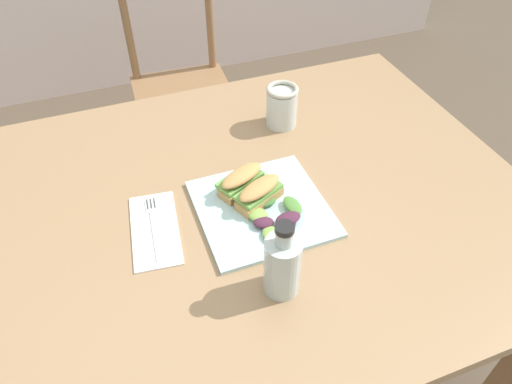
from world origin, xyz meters
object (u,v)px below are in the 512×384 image
mason_jar_iced_tea (282,108)px  dining_table (234,234)px  chair_wooden_far (182,88)px  fork_on_napkin (154,223)px  plate_lunch (262,208)px  sandwich_half_front (259,193)px  sandwich_half_back (242,180)px  bottle_cold_brew (282,267)px

mason_jar_iced_tea → dining_table: bearing=-131.9°
chair_wooden_far → mason_jar_iced_tea: chair_wooden_far is taller
fork_on_napkin → plate_lunch: bearing=-10.0°
plate_lunch → sandwich_half_front: bearing=91.1°
chair_wooden_far → plate_lunch: chair_wooden_far is taller
fork_on_napkin → mason_jar_iced_tea: 0.48m
sandwich_half_back → sandwich_half_front: bearing=-65.6°
chair_wooden_far → dining_table: bearing=-95.7°
chair_wooden_far → fork_on_napkin: size_ratio=4.68×
fork_on_napkin → bottle_cold_brew: 0.32m
plate_lunch → bottle_cold_brew: bearing=-101.2°
sandwich_half_back → dining_table: bearing=-137.6°
plate_lunch → fork_on_napkin: (-0.24, 0.04, 0.00)m
chair_wooden_far → bottle_cold_brew: bearing=-93.9°
dining_table → sandwich_half_back: 0.15m
sandwich_half_back → bottle_cold_brew: bearing=-93.5°
bottle_cold_brew → mason_jar_iced_tea: 0.54m
dining_table → plate_lunch: bearing=-36.3°
fork_on_napkin → mason_jar_iced_tea: size_ratio=1.62×
mason_jar_iced_tea → sandwich_half_back: bearing=-131.1°
chair_wooden_far → mason_jar_iced_tea: 0.85m
chair_wooden_far → sandwich_half_back: (-0.07, -0.99, 0.33)m
dining_table → sandwich_half_front: (0.06, -0.02, 0.14)m
fork_on_napkin → dining_table: bearing=-0.4°
dining_table → bottle_cold_brew: bearing=-86.6°
dining_table → mason_jar_iced_tea: 0.37m
chair_wooden_far → plate_lunch: (-0.05, -1.06, 0.30)m
bottle_cold_brew → sandwich_half_front: bearing=79.7°
plate_lunch → bottle_cold_brew: bottle_cold_brew is taller
plate_lunch → sandwich_half_front: (-0.00, 0.02, 0.03)m
sandwich_half_front → fork_on_napkin: (-0.24, 0.03, -0.03)m
sandwich_half_front → mason_jar_iced_tea: size_ratio=1.09×
chair_wooden_far → mason_jar_iced_tea: (0.12, -0.76, 0.34)m
bottle_cold_brew → chair_wooden_far: bearing=86.1°
sandwich_half_front → sandwich_half_back: bearing=114.4°
chair_wooden_far → plate_lunch: 1.10m
dining_table → bottle_cold_brew: size_ratio=7.91×
plate_lunch → bottle_cold_brew: size_ratio=1.62×
sandwich_half_back → bottle_cold_brew: 0.28m
sandwich_half_back → fork_on_napkin: (-0.21, -0.03, -0.03)m
plate_lunch → bottle_cold_brew: 0.22m
chair_wooden_far → sandwich_half_front: (-0.05, -1.04, 0.33)m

